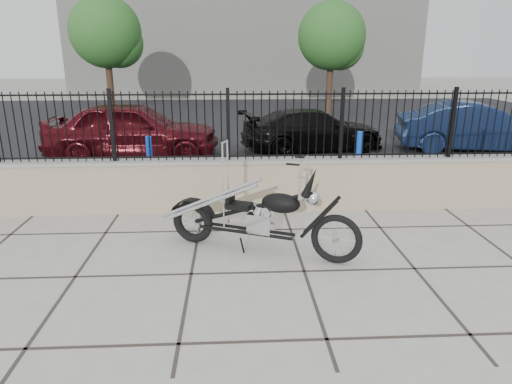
{
  "coord_description": "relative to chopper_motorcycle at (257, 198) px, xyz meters",
  "views": [
    {
      "loc": [
        -0.93,
        -5.44,
        2.81
      ],
      "look_at": [
        -0.59,
        0.97,
        0.82
      ],
      "focal_mm": 32.0,
      "sensor_mm": 36.0,
      "label": 1
    }
  ],
  "objects": [
    {
      "name": "bollard_a",
      "position": [
        -2.12,
        3.56,
        -0.28
      ],
      "size": [
        0.13,
        0.13,
        1.08
      ],
      "primitive_type": "cylinder",
      "rotation": [
        0.0,
        0.0,
        0.04
      ],
      "color": "blue",
      "rests_on": "ground_plane"
    },
    {
      "name": "tree_left",
      "position": [
        -5.96,
        15.85,
        2.94
      ],
      "size": [
        3.18,
        3.18,
        5.37
      ],
      "rotation": [
        0.0,
        0.0,
        0.23
      ],
      "color": "#382619",
      "rests_on": "ground_plane"
    },
    {
      "name": "bollard_b",
      "position": [
        2.48,
        3.75,
        -0.27
      ],
      "size": [
        0.14,
        0.14,
        1.11
      ],
      "primitive_type": "cylinder",
      "rotation": [
        0.0,
        0.0,
        -0.08
      ],
      "color": "blue",
      "rests_on": "ground_plane"
    },
    {
      "name": "tree_right",
      "position": [
        4.18,
        15.3,
        2.77
      ],
      "size": [
        3.03,
        3.03,
        5.12
      ],
      "rotation": [
        0.0,
        0.0,
        0.14
      ],
      "color": "#382619",
      "rests_on": "ground_plane"
    },
    {
      "name": "iron_fence",
      "position": [
        0.59,
        1.83,
        0.74
      ],
      "size": [
        14.0,
        0.08,
        1.2
      ],
      "primitive_type": "cube",
      "color": "black",
      "rests_on": "retaining_wall"
    },
    {
      "name": "parking_lot",
      "position": [
        0.59,
        11.83,
        -0.82
      ],
      "size": [
        30.0,
        30.0,
        0.0
      ],
      "primitive_type": "plane",
      "color": "black",
      "rests_on": "ground"
    },
    {
      "name": "ground_plane",
      "position": [
        0.59,
        -0.67,
        -0.82
      ],
      "size": [
        90.0,
        90.0,
        0.0
      ],
      "primitive_type": "plane",
      "color": "#99968E",
      "rests_on": "ground"
    },
    {
      "name": "car_blue",
      "position": [
        6.65,
        6.57,
        -0.11
      ],
      "size": [
        4.52,
        2.33,
        1.42
      ],
      "primitive_type": "imported",
      "rotation": [
        0.0,
        0.0,
        1.37
      ],
      "color": "#101C3A",
      "rests_on": "parking_lot"
    },
    {
      "name": "car_black",
      "position": [
        2.01,
        7.0,
        -0.21
      ],
      "size": [
        4.44,
        2.54,
        1.21
      ],
      "primitive_type": "imported",
      "rotation": [
        0.0,
        0.0,
        1.78
      ],
      "color": "black",
      "rests_on": "parking_lot"
    },
    {
      "name": "car_red",
      "position": [
        -3.0,
        6.2,
        -0.04
      ],
      "size": [
        4.55,
        1.85,
        1.55
      ],
      "primitive_type": "imported",
      "rotation": [
        0.0,
        0.0,
        1.58
      ],
      "color": "#470A10",
      "rests_on": "parking_lot"
    },
    {
      "name": "chopper_motorcycle",
      "position": [
        0.0,
        0.0,
        0.0
      ],
      "size": [
        2.7,
        1.5,
        1.64
      ],
      "primitive_type": null,
      "rotation": [
        0.0,
        0.0,
        -0.4
      ],
      "color": "black",
      "rests_on": "ground_plane"
    },
    {
      "name": "background_building",
      "position": [
        0.59,
        25.83,
        3.18
      ],
      "size": [
        22.0,
        6.0,
        8.0
      ],
      "primitive_type": "cube",
      "color": "beige",
      "rests_on": "ground_plane"
    },
    {
      "name": "retaining_wall",
      "position": [
        0.59,
        1.83,
        -0.34
      ],
      "size": [
        14.0,
        0.36,
        0.96
      ],
      "primitive_type": "cube",
      "color": "gray",
      "rests_on": "ground_plane"
    }
  ]
}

